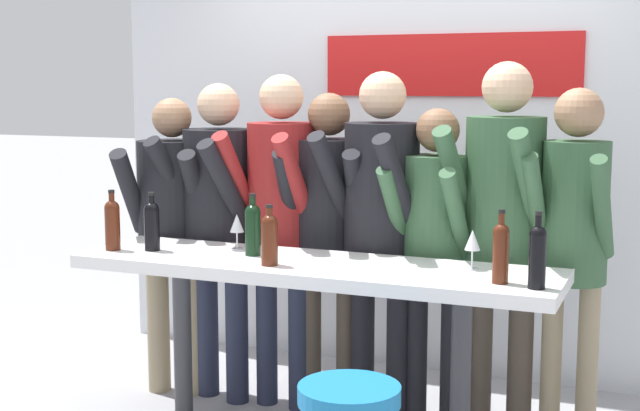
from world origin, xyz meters
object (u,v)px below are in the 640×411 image
at_px(person_far_left, 173,214).
at_px(person_far_right, 503,209).
at_px(wine_bottle_1, 112,222).
at_px(wine_glass_0, 472,241).
at_px(tasting_table, 313,293).
at_px(person_rightmost, 574,227).
at_px(wine_bottle_0, 253,227).
at_px(wine_bottle_3, 537,254).
at_px(person_center_right, 381,209).
at_px(person_left, 219,207).
at_px(wine_glass_1, 237,224).
at_px(wine_bottle_4, 269,237).
at_px(person_right, 435,234).
at_px(person_center, 328,217).
at_px(person_center_left, 281,204).
at_px(wine_bottle_5, 152,223).
at_px(wine_bottle_2, 501,250).

xyz_separation_m(person_far_left, person_far_right, (1.82, 0.02, 0.13)).
xyz_separation_m(wine_bottle_1, wine_glass_0, (1.73, 0.22, -0.01)).
height_order(tasting_table, person_rightmost, person_rightmost).
height_order(person_rightmost, wine_bottle_0, person_rightmost).
bearing_deg(wine_bottle_3, wine_bottle_1, 178.83).
distance_m(person_far_right, wine_glass_0, 0.43).
xyz_separation_m(person_center_right, person_rightmost, (0.94, -0.00, -0.03)).
bearing_deg(person_far_left, wine_glass_0, -24.06).
xyz_separation_m(person_left, wine_glass_1, (0.31, -0.37, -0.02)).
xyz_separation_m(wine_bottle_1, wine_glass_1, (0.56, 0.25, -0.01)).
relative_size(person_center_right, wine_glass_1, 10.19).
distance_m(wine_bottle_3, wine_bottle_4, 1.18).
relative_size(tasting_table, wine_bottle_1, 7.59).
height_order(wine_bottle_0, wine_bottle_3, wine_bottle_3).
xyz_separation_m(person_far_right, wine_bottle_1, (-1.79, -0.64, -0.08)).
xyz_separation_m(person_far_right, wine_glass_0, (-0.05, -0.41, -0.09)).
relative_size(wine_bottle_3, wine_bottle_4, 1.13).
distance_m(person_center_right, person_right, 0.31).
height_order(person_center, wine_bottle_1, person_center).
height_order(person_center, person_center_right, person_center_right).
bearing_deg(person_center_right, person_center_left, -172.90).
distance_m(person_far_right, wine_bottle_5, 1.70).
bearing_deg(tasting_table, wine_glass_1, 163.00).
distance_m(person_far_left, person_center, 0.90).
bearing_deg(person_center_right, wine_bottle_4, -105.42).
bearing_deg(person_center, wine_bottle_5, -148.04).
bearing_deg(wine_bottle_0, person_center, 72.32).
relative_size(person_far_right, wine_bottle_3, 5.90).
bearing_deg(person_far_left, person_center_right, -12.05).
bearing_deg(person_left, tasting_table, -22.11).
bearing_deg(person_left, person_far_left, -167.16).
height_order(wine_bottle_0, wine_bottle_2, wine_bottle_2).
bearing_deg(person_center_right, person_rightmost, 10.30).
bearing_deg(person_far_left, wine_bottle_5, -79.88).
bearing_deg(wine_bottle_4, wine_bottle_2, 1.89).
xyz_separation_m(person_far_left, person_right, (1.50, -0.03, -0.01)).
bearing_deg(wine_bottle_5, wine_bottle_0, 8.59).
relative_size(wine_bottle_1, wine_glass_1, 1.68).
distance_m(person_far_left, person_center_right, 1.22).
xyz_separation_m(person_far_right, wine_bottle_3, (0.27, -0.68, -0.08)).
bearing_deg(person_center_right, wine_glass_1, -140.03).
bearing_deg(wine_bottle_0, person_left, 133.20).
bearing_deg(person_rightmost, wine_bottle_5, -160.80).
relative_size(person_far_left, person_left, 0.95).
distance_m(person_center, person_rightmost, 1.26).
xyz_separation_m(person_center, wine_bottle_1, (-0.87, -0.68, 0.02)).
distance_m(person_center, person_center_right, 0.33).
relative_size(person_center_left, wine_bottle_4, 6.49).
bearing_deg(person_far_left, wine_bottle_4, -47.31).
height_order(person_right, wine_bottle_5, person_right).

